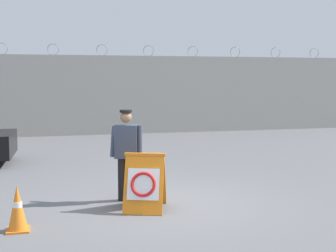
{
  "coord_description": "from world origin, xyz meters",
  "views": [
    {
      "loc": [
        -2.12,
        -8.36,
        2.37
      ],
      "look_at": [
        0.45,
        1.84,
        1.27
      ],
      "focal_mm": 50.0,
      "sensor_mm": 36.0,
      "label": 1
    }
  ],
  "objects": [
    {
      "name": "barricade_sign",
      "position": [
        -0.51,
        -0.3,
        0.51
      ],
      "size": [
        0.94,
        1.03,
        1.03
      ],
      "rotation": [
        0.0,
        0.0,
        -0.34
      ],
      "color": "orange",
      "rests_on": "ground_plane"
    },
    {
      "name": "ground_plane",
      "position": [
        0.0,
        0.0,
        0.0
      ],
      "size": [
        90.0,
        90.0,
        0.0
      ],
      "primitive_type": "plane",
      "color": "slate"
    },
    {
      "name": "perimeter_wall",
      "position": [
        0.0,
        11.15,
        1.64
      ],
      "size": [
        36.0,
        0.3,
        3.73
      ],
      "color": "#ADA8A0",
      "rests_on": "ground_plane"
    },
    {
      "name": "traffic_cone_near",
      "position": [
        -2.65,
        -0.97,
        0.36
      ],
      "size": [
        0.35,
        0.35,
        0.72
      ],
      "color": "orange",
      "rests_on": "ground_plane"
    },
    {
      "name": "security_guard",
      "position": [
        -0.73,
        0.42,
        0.98
      ],
      "size": [
        0.62,
        0.52,
        1.76
      ],
      "rotation": [
        0.0,
        0.0,
        2.84
      ],
      "color": "black",
      "rests_on": "ground_plane"
    }
  ]
}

